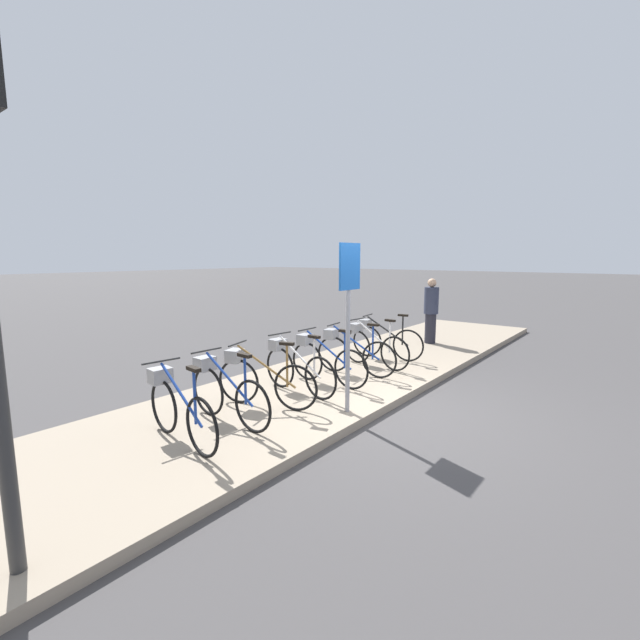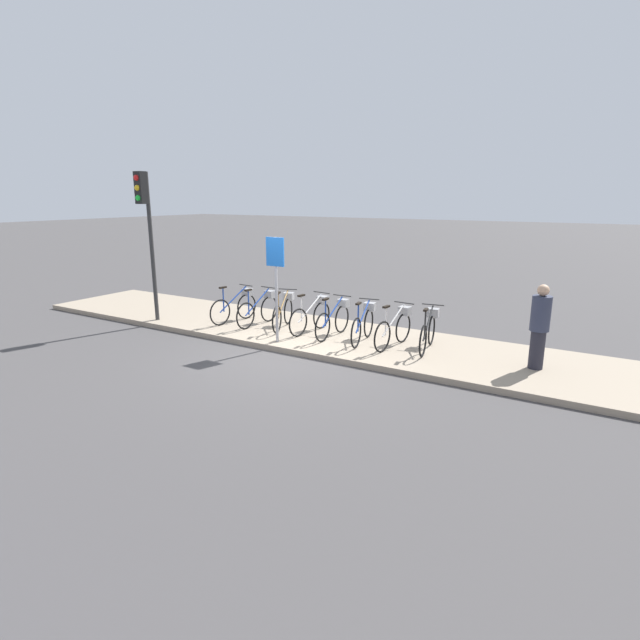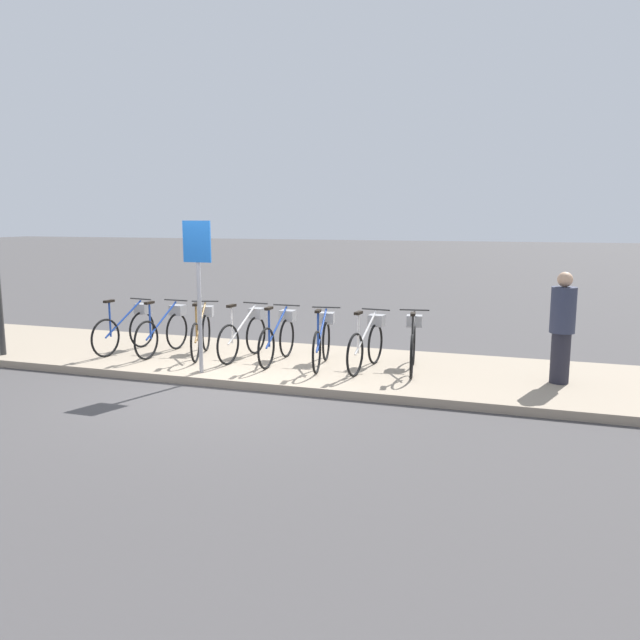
% 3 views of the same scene
% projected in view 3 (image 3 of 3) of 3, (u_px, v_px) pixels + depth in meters
% --- Properties ---
extents(ground_plane, '(120.00, 120.00, 0.00)m').
position_uv_depth(ground_plane, '(224.00, 388.00, 8.91)').
color(ground_plane, '#423F3F').
extents(sidewalk, '(16.63, 2.83, 0.12)m').
position_uv_depth(sidewalk, '(263.00, 363.00, 10.23)').
color(sidewalk, gray).
rests_on(sidewalk, ground_plane).
extents(parked_bicycle_0, '(0.46, 1.52, 0.94)m').
position_uv_depth(parked_bicycle_0, '(128.00, 327.00, 10.78)').
color(parked_bicycle_0, black).
rests_on(parked_bicycle_0, sidewalk).
extents(parked_bicycle_1, '(0.46, 1.53, 0.94)m').
position_uv_depth(parked_bicycle_1, '(165.00, 329.00, 10.61)').
color(parked_bicycle_1, black).
rests_on(parked_bicycle_1, sidewalk).
extents(parked_bicycle_2, '(0.60, 1.47, 0.94)m').
position_uv_depth(parked_bicycle_2, '(202.00, 330.00, 10.45)').
color(parked_bicycle_2, black).
rests_on(parked_bicycle_2, sidewalk).
extents(parked_bicycle_3, '(0.46, 1.53, 0.94)m').
position_uv_depth(parked_bicycle_3, '(245.00, 333.00, 10.25)').
color(parked_bicycle_3, black).
rests_on(parked_bicycle_3, sidewalk).
extents(parked_bicycle_4, '(0.46, 1.53, 0.94)m').
position_uv_depth(parked_bicycle_4, '(279.00, 336.00, 9.98)').
color(parked_bicycle_4, black).
rests_on(parked_bicycle_4, sidewalk).
extents(parked_bicycle_5, '(0.46, 1.52, 0.94)m').
position_uv_depth(parked_bicycle_5, '(323.00, 339.00, 9.72)').
color(parked_bicycle_5, black).
rests_on(parked_bicycle_5, sidewalk).
extents(parked_bicycle_6, '(0.46, 1.52, 0.94)m').
position_uv_depth(parked_bicycle_6, '(368.00, 341.00, 9.51)').
color(parked_bicycle_6, black).
rests_on(parked_bicycle_6, sidewalk).
extents(parked_bicycle_7, '(0.46, 1.52, 0.94)m').
position_uv_depth(parked_bicycle_7, '(413.00, 343.00, 9.43)').
color(parked_bicycle_7, black).
rests_on(parked_bicycle_7, sidewalk).
extents(pedestrian, '(0.34, 0.34, 1.56)m').
position_uv_depth(pedestrian, '(562.00, 326.00, 8.62)').
color(pedestrian, '#23232D').
rests_on(pedestrian, sidewalk).
extents(sign_post, '(0.44, 0.07, 2.25)m').
position_uv_depth(sign_post, '(198.00, 270.00, 9.07)').
color(sign_post, '#99999E').
rests_on(sign_post, sidewalk).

